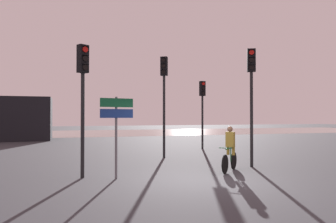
{
  "coord_description": "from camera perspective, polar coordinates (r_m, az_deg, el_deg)",
  "views": [
    {
      "loc": [
        -3.96,
        -9.25,
        1.98
      ],
      "look_at": [
        0.5,
        5.0,
        2.2
      ],
      "focal_mm": 35.0,
      "sensor_mm": 36.0,
      "label": 1
    }
  ],
  "objects": [
    {
      "name": "traffic_light_center",
      "position": [
        15.69,
        -0.7,
        4.11
      ],
      "size": [
        0.4,
        0.42,
        4.83
      ],
      "rotation": [
        0.0,
        0.0,
        2.62
      ],
      "color": "black",
      "rests_on": "ground"
    },
    {
      "name": "traffic_light_near_right",
      "position": [
        13.31,
        14.33,
        4.49
      ],
      "size": [
        0.39,
        0.41,
        4.64
      ],
      "rotation": [
        0.0,
        0.0,
        2.68
      ],
      "color": "black",
      "rests_on": "ground"
    },
    {
      "name": "cyclist",
      "position": [
        12.07,
        10.75,
        -6.35
      ],
      "size": [
        1.24,
        1.24,
        1.62
      ],
      "rotation": [
        0.0,
        0.0,
        2.36
      ],
      "color": "black",
      "rests_on": "ground"
    },
    {
      "name": "water_strip",
      "position": [
        39.91,
        -11.68,
        -3.67
      ],
      "size": [
        80.0,
        16.0,
        0.01
      ],
      "primitive_type": "cube",
      "color": "gray",
      "rests_on": "ground"
    },
    {
      "name": "direction_sign_post",
      "position": [
        10.48,
        -8.96,
        -1.85
      ],
      "size": [
        1.08,
        0.28,
        2.6
      ],
      "rotation": [
        0.0,
        0.0,
        3.37
      ],
      "color": "slate",
      "rests_on": "ground"
    },
    {
      "name": "traffic_light_far_right",
      "position": [
        20.03,
        6.02,
        1.73
      ],
      "size": [
        0.34,
        0.36,
        4.12
      ],
      "rotation": [
        0.0,
        0.0,
        3.25
      ],
      "color": "black",
      "rests_on": "ground"
    },
    {
      "name": "traffic_light_near_left",
      "position": [
        10.92,
        -14.61,
        4.47
      ],
      "size": [
        0.4,
        0.42,
        4.29
      ],
      "rotation": [
        0.0,
        0.0,
        3.68
      ],
      "color": "black",
      "rests_on": "ground"
    },
    {
      "name": "ground_plane",
      "position": [
        10.25,
        5.81,
        -11.98
      ],
      "size": [
        120.0,
        120.0,
        0.0
      ],
      "primitive_type": "plane",
      "color": "#333338"
    }
  ]
}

